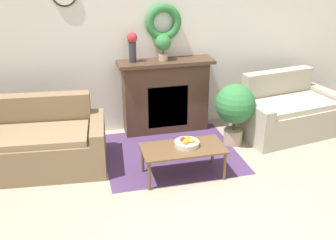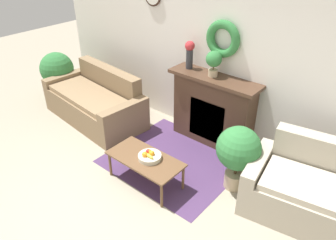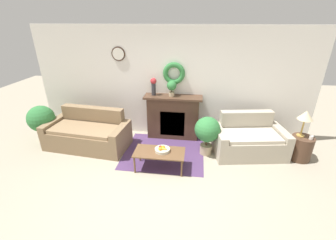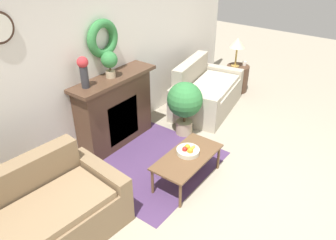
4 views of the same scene
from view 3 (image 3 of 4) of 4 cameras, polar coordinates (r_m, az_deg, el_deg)
name	(u,v)px [view 3 (image 3 of 4)]	position (r m, az deg, el deg)	size (l,w,h in m)	color
ground_plane	(154,198)	(4.10, -3.53, -19.07)	(16.00, 16.00, 0.00)	#9E937F
floor_rug	(164,152)	(5.23, -1.01, -8.11)	(1.80, 1.60, 0.01)	#4C335B
wall_back	(171,83)	(5.56, 0.83, 9.26)	(6.80, 0.18, 2.70)	white
fireplace	(173,117)	(5.63, 1.28, 0.82)	(1.40, 0.41, 1.11)	#4C3323
couch_left	(88,134)	(5.66, -19.61, -3.30)	(1.97, 1.07, 0.87)	#846B4C
loveseat_right	(248,140)	(5.38, 19.76, -4.84)	(1.65, 1.12, 0.89)	#B2A893
coffee_table	(159,153)	(4.53, -2.19, -8.47)	(1.01, 0.50, 0.39)	brown
fruit_bowl	(162,149)	(4.51, -1.50, -7.46)	(0.30, 0.30, 0.12)	beige
side_table_by_loveseat	(301,148)	(5.66, 30.66, -6.13)	(0.45, 0.45, 0.53)	#4C3323
table_lamp	(306,116)	(5.38, 31.58, 0.85)	(0.30, 0.30, 0.58)	#B28E42
mug	(311,138)	(5.50, 32.59, -3.77)	(0.08, 0.08, 0.08)	silver
vase_on_mantel_left	(154,85)	(5.43, -3.69, 8.82)	(0.15, 0.15, 0.42)	#2D2D33
potted_plant_on_mantel	(172,87)	(5.35, 0.94, 8.46)	(0.23, 0.23, 0.37)	tan
potted_plant_floor_by_couch	(41,119)	(6.20, -29.48, 0.13)	(0.63, 0.63, 0.93)	tan
potted_plant_floor_by_loveseat	(207,131)	(4.98, 9.95, -2.78)	(0.56, 0.56, 0.89)	tan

